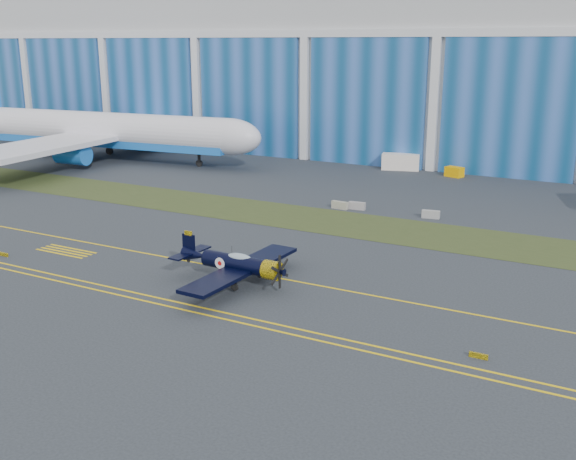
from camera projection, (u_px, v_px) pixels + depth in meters
The scene contains 17 objects.
ground at pixel (272, 256), 62.80m from camera, with size 260.00×260.00×0.00m, color #30363C.
grass_median at pixel (335, 222), 74.62m from camera, with size 260.00×10.00×0.02m, color #475128.
hangar at pixel (473, 67), 119.45m from camera, with size 220.00×45.70×30.00m.
taxiway_centreline at pixel (243, 271), 58.57m from camera, with size 200.00×0.20×0.02m, color yellow.
edge_line_near at pixel (175, 308), 50.53m from camera, with size 80.00×0.20×0.02m, color yellow.
edge_line_far at pixel (183, 303), 51.38m from camera, with size 80.00×0.20×0.02m, color yellow.
hold_short_ladder at pixel (66, 251), 64.25m from camera, with size 6.00×2.40×0.02m, color yellow, non-canonical shape.
guard_board_left at pixel (3, 254), 62.75m from camera, with size 1.20×0.15×0.35m, color yellow.
guard_board_right at pixel (478, 356), 42.45m from camera, with size 1.20×0.15×0.35m, color yellow.
warbird at pixel (235, 263), 55.01m from camera, with size 11.71×13.97×4.04m.
jetliner at pixel (103, 92), 111.55m from camera, with size 69.99×61.21×22.58m.
shipping_container at pixel (401, 162), 104.94m from camera, with size 5.74×2.30×2.49m, color white.
tug at pixel (454, 172), 99.58m from camera, with size 2.51×1.57×1.47m, color #FFAF00.
cart at pixel (81, 142), 131.04m from camera, with size 1.87×1.12×1.12m, color silver.
barrier_a at pixel (340, 205), 80.47m from camera, with size 2.00×0.60×0.90m, color #9C9A86.
barrier_b at pixel (357, 206), 80.15m from camera, with size 2.00×0.60×0.90m, color gray.
barrier_c at pixel (431, 214), 76.17m from camera, with size 2.00×0.60×0.90m, color #999998.
Camera 1 is at (30.00, -51.77, 19.26)m, focal length 42.00 mm.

